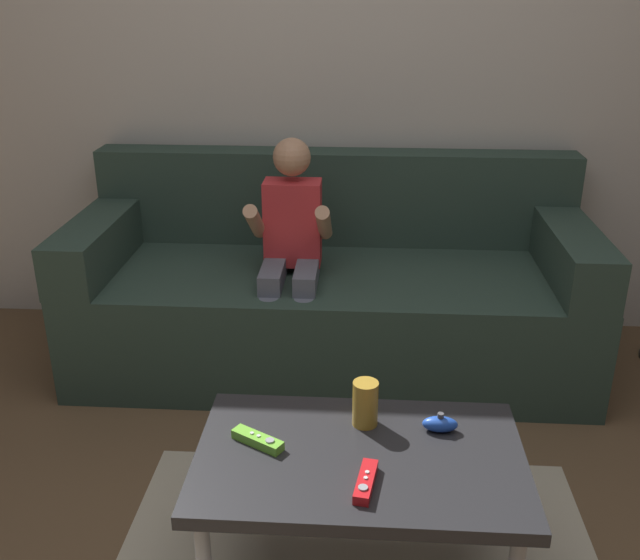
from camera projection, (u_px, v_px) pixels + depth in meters
The scene contains 8 objects.
wall_back at pixel (338, 38), 2.90m from camera, with size 4.76×0.05×2.50m, color beige.
couch at pixel (331, 293), 2.90m from camera, with size 2.00×0.80×0.81m.
person_seated_on_couch at pixel (291, 249), 2.65m from camera, with size 0.30×0.37×0.94m.
coffee_table at pixel (360, 468), 1.74m from camera, with size 0.80×0.50×0.41m.
game_remote_red_near_edge at pixel (366, 482), 1.61m from camera, with size 0.06×0.14×0.03m.
nunchuk_blue at pixel (440, 424), 1.80m from camera, with size 0.09×0.05×0.05m.
game_remote_lime_far_corner at pixel (258, 440), 1.76m from camera, with size 0.14×0.10×0.03m.
soda_can at pixel (365, 403), 1.82m from camera, with size 0.07×0.07×0.12m, color #B78C2D.
Camera 1 is at (0.13, -1.16, 1.46)m, focal length 40.04 mm.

